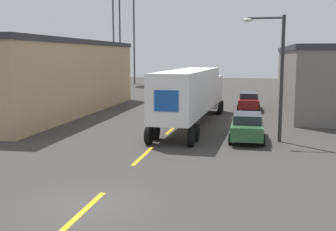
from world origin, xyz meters
TOP-DOWN VIEW (x-y plane):
  - ground_plane at (0.00, 0.00)m, footprint 160.00×160.00m
  - road_centerline at (0.00, 6.88)m, footprint 0.20×19.10m
  - warehouse_left at (-12.37, 20.48)m, footprint 8.99×23.62m
  - semi_truck at (1.13, 16.37)m, footprint 3.30×16.03m
  - parked_car_right_mid at (4.91, 11.71)m, footprint 1.95×4.71m
  - parked_car_right_far at (4.91, 25.58)m, footprint 1.95×4.71m
  - street_lamp at (6.43, 11.64)m, footprint 2.31×0.32m

SIDE VIEW (x-z plane):
  - ground_plane at x=0.00m, z-range 0.00..0.00m
  - road_centerline at x=0.00m, z-range 0.00..0.01m
  - parked_car_right_mid at x=4.91m, z-range 0.04..1.60m
  - parked_car_right_far at x=4.91m, z-range 0.04..1.60m
  - semi_truck at x=1.13m, z-range 0.39..4.29m
  - warehouse_left at x=-12.37m, z-range 0.01..6.12m
  - street_lamp at x=6.43m, z-range 0.60..7.62m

